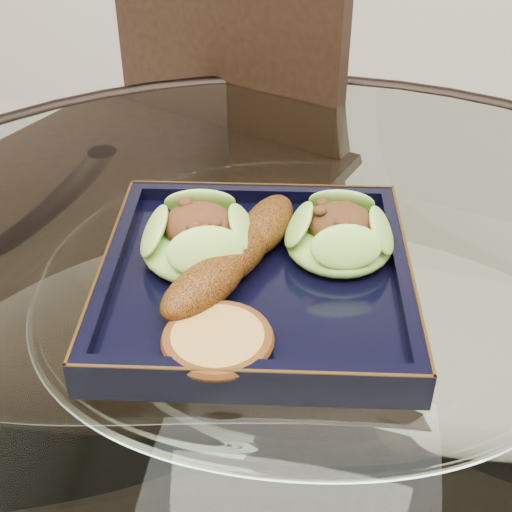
# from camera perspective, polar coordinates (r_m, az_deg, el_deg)

# --- Properties ---
(dining_table) EXTENTS (1.13, 1.13, 0.77)m
(dining_table) POSITION_cam_1_polar(r_m,az_deg,el_deg) (0.73, 2.94, -15.50)
(dining_table) COLOR white
(dining_table) RESTS_ON ground
(dining_chair) EXTENTS (0.51, 0.51, 0.92)m
(dining_chair) POSITION_cam_1_polar(r_m,az_deg,el_deg) (1.13, -5.23, 0.30)
(dining_chair) COLOR black
(dining_chair) RESTS_ON ground
(navy_plate) EXTENTS (0.31, 0.31, 0.02)m
(navy_plate) POSITION_cam_1_polar(r_m,az_deg,el_deg) (0.64, 0.00, -2.19)
(navy_plate) COLOR black
(navy_plate) RESTS_ON dining_table
(lettuce_wrap_left) EXTENTS (0.12, 0.12, 0.04)m
(lettuce_wrap_left) POSITION_cam_1_polar(r_m,az_deg,el_deg) (0.64, -4.54, 1.17)
(lettuce_wrap_left) COLOR olive
(lettuce_wrap_left) RESTS_ON navy_plate
(lettuce_wrap_right) EXTENTS (0.12, 0.12, 0.03)m
(lettuce_wrap_right) POSITION_cam_1_polar(r_m,az_deg,el_deg) (0.65, 6.66, 1.44)
(lettuce_wrap_right) COLOR #6FA931
(lettuce_wrap_right) RESTS_ON navy_plate
(roasted_plantain) EXTENTS (0.10, 0.20, 0.04)m
(roasted_plantain) POSITION_cam_1_polar(r_m,az_deg,el_deg) (0.62, -1.53, 0.18)
(roasted_plantain) COLOR #64320A
(roasted_plantain) RESTS_ON navy_plate
(crumb_patty) EXTENTS (0.08, 0.08, 0.01)m
(crumb_patty) POSITION_cam_1_polar(r_m,az_deg,el_deg) (0.55, -3.08, -6.83)
(crumb_patty) COLOR #C38641
(crumb_patty) RESTS_ON navy_plate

